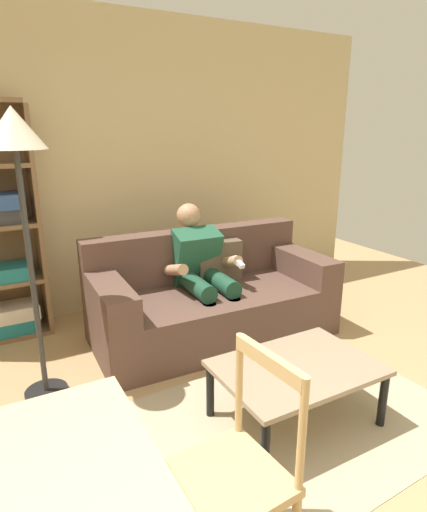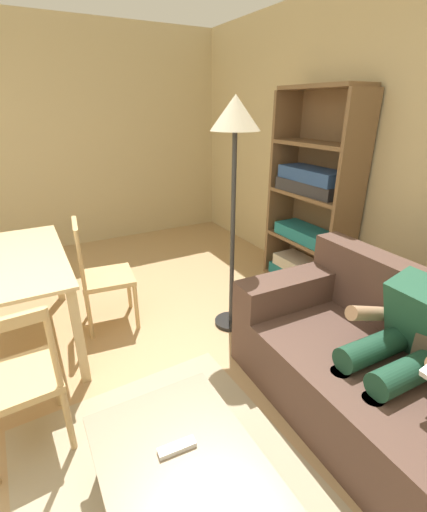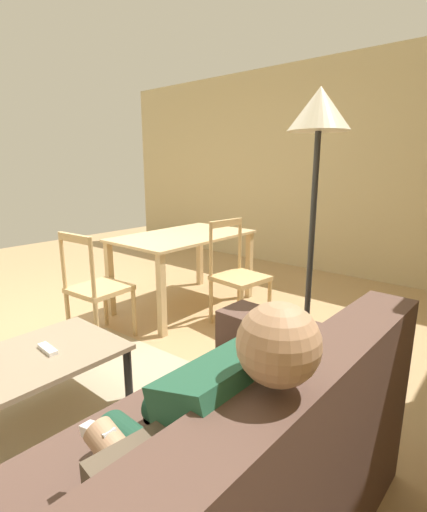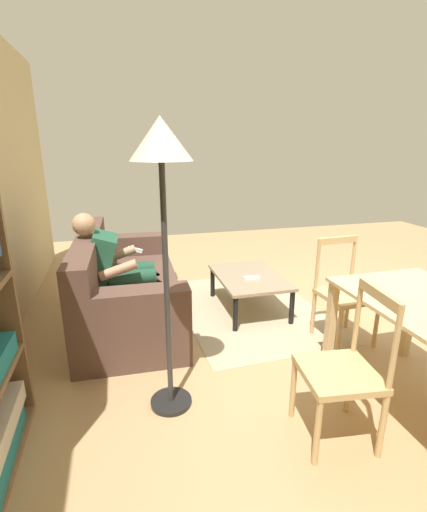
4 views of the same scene
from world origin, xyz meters
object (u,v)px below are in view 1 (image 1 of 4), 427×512
at_px(person_lounging, 202,270).
at_px(tv_remote, 285,367).
at_px(floor_lamp, 17,158).
at_px(couch, 210,299).
at_px(dining_chair_facing_couch, 234,474).
at_px(coffee_table, 297,372).

xyz_separation_m(person_lounging, tv_remote, (-0.15, -1.34, -0.19)).
bearing_deg(floor_lamp, tv_remote, -40.24).
height_order(couch, floor_lamp, floor_lamp).
xyz_separation_m(person_lounging, dining_chair_facing_couch, (-0.87, -1.94, -0.13)).
bearing_deg(floor_lamp, dining_chair_facing_couch, -73.14).
relative_size(couch, coffee_table, 2.16).
bearing_deg(couch, person_lounging, 137.57).
bearing_deg(coffee_table, couch, 84.89).
height_order(tv_remote, dining_chair_facing_couch, dining_chair_facing_couch).
distance_m(coffee_table, floor_lamp, 2.07).
height_order(couch, person_lounging, person_lounging).
relative_size(tv_remote, dining_chair_facing_couch, 0.18).
height_order(person_lounging, floor_lamp, floor_lamp).
xyz_separation_m(couch, dining_chair_facing_couch, (-0.92, -1.89, 0.12)).
relative_size(coffee_table, floor_lamp, 0.51).
xyz_separation_m(tv_remote, dining_chair_facing_couch, (-0.72, -0.60, 0.05)).
bearing_deg(couch, tv_remote, -99.00).
bearing_deg(tv_remote, floor_lamp, -36.30).
relative_size(couch, person_lounging, 1.84).
distance_m(person_lounging, floor_lamp, 1.71).
xyz_separation_m(coffee_table, floor_lamp, (-1.30, 1.03, 1.24)).
height_order(coffee_table, floor_lamp, floor_lamp).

